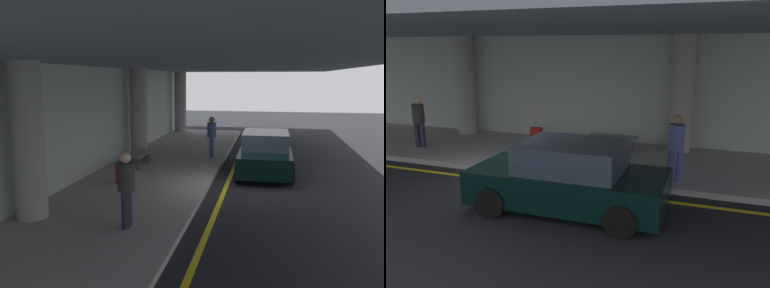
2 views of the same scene
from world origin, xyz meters
TOP-DOWN VIEW (x-y plane):
  - ground_plane at (0.00, 0.00)m, footprint 60.00×60.00m
  - sidewalk at (0.00, 3.10)m, footprint 26.00×4.20m
  - lane_stripe_yellow at (0.00, 0.51)m, footprint 26.00×0.14m
  - support_column_left_mid at (-4.00, 4.65)m, footprint 0.72×0.72m
  - support_column_center at (4.00, 4.65)m, footprint 0.72×0.72m
  - support_column_right_mid at (12.00, 4.65)m, footprint 0.72×0.72m
  - ceiling_overhang at (0.00, 2.60)m, footprint 28.00×13.20m
  - terminal_back_wall at (0.00, 5.35)m, footprint 26.00×0.30m
  - car_black at (2.24, -0.66)m, footprint 4.10×1.92m
  - traveler_with_luggage at (4.19, 1.56)m, footprint 0.38×0.38m
  - person_waiting_for_ride at (-4.18, 2.24)m, footprint 0.38×0.38m
  - suitcase_upright_primary at (-0.64, 3.74)m, footprint 0.36×0.22m
  - bench_metal at (1.98, 3.97)m, footprint 1.60×0.50m

SIDE VIEW (x-z plane):
  - ground_plane at x=0.00m, z-range 0.00..0.00m
  - lane_stripe_yellow at x=0.00m, z-range 0.00..0.01m
  - sidewalk at x=0.00m, z-range 0.00..0.15m
  - suitcase_upright_primary at x=-0.64m, z-range 0.01..0.91m
  - bench_metal at x=1.98m, z-range 0.26..0.74m
  - car_black at x=2.24m, z-range -0.04..1.46m
  - traveler_with_luggage at x=4.19m, z-range 0.27..1.95m
  - person_waiting_for_ride at x=-4.18m, z-range 0.27..1.95m
  - terminal_back_wall at x=0.00m, z-range 0.00..3.80m
  - support_column_left_mid at x=-4.00m, z-range 0.15..3.80m
  - support_column_center at x=4.00m, z-range 0.15..3.80m
  - support_column_right_mid at x=12.00m, z-range 0.15..3.80m
  - ceiling_overhang at x=0.00m, z-range 3.80..4.10m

